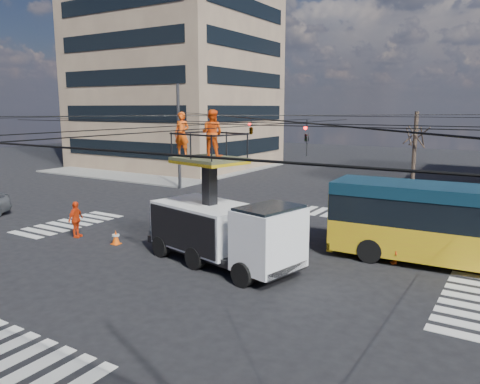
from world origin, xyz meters
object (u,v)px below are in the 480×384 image
utility_truck (223,215)px  worker_ground (76,219)px  flagger (394,244)px  traffic_cone (116,237)px

utility_truck → worker_ground: (-8.31, -0.42, -1.15)m
worker_ground → utility_truck: bearing=-101.7°
flagger → utility_truck: bearing=-86.1°
utility_truck → flagger: utility_truck is taller
traffic_cone → flagger: bearing=18.7°
traffic_cone → worker_ground: worker_ground is taller
utility_truck → traffic_cone: (-5.82, -0.25, -1.71)m
traffic_cone → worker_ground: 2.56m
utility_truck → traffic_cone: utility_truck is taller
flagger → traffic_cone: bearing=-99.8°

